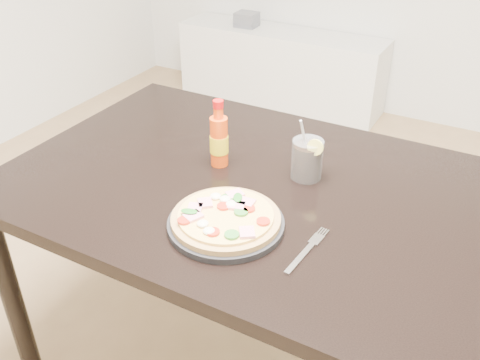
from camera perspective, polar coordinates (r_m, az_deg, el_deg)
The scene contains 9 objects.
floor at distance 2.00m, azimuth -0.75°, elevation -17.73°, with size 4.50×4.50×0.00m, color #9E7A51.
dining_table at distance 1.49m, azimuth 2.24°, elevation -3.20°, with size 1.40×0.90×0.75m.
plate at distance 1.28m, azimuth -1.51°, elevation -4.71°, with size 0.28×0.28×0.02m, color black.
pizza at distance 1.27m, azimuth -1.57°, elevation -3.97°, with size 0.26×0.26×0.03m.
hot_sauce_bottle at distance 1.50m, azimuth -2.25°, elevation 4.29°, with size 0.05×0.05×0.20m.
cola_cup at distance 1.46m, azimuth 7.17°, elevation 2.14°, with size 0.09×0.08×0.17m.
fork at distance 1.22m, azimuth 7.29°, elevation -7.28°, with size 0.03×0.19×0.00m.
media_console at distance 3.73m, azimuth 4.30°, elevation 11.87°, with size 1.40×0.34×0.50m, color white.
cd_stack at distance 3.73m, azimuth 0.72°, elevation 16.75°, with size 0.14×0.12×0.09m.
Camera 1 is at (0.65, -1.12, 1.52)m, focal length 40.00 mm.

